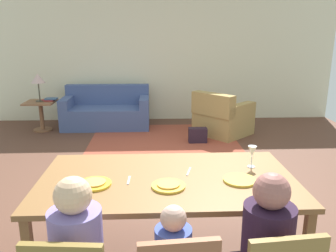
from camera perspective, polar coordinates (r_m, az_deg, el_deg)
The scene contains 19 objects.
ground_plane at distance 4.67m, azimuth 0.15°, elevation -8.24°, with size 7.46×6.23×0.02m, color brown.
back_wall at distance 7.47m, azimuth -1.04°, elevation 11.40°, with size 7.46×0.10×2.70m, color beige.
dining_table at distance 2.74m, azimuth -0.10°, elevation -9.71°, with size 2.00×1.10×0.76m.
plate_near_man at distance 2.63m, azimuth -12.18°, elevation -9.47°, with size 0.25×0.25×0.02m, color yellow.
pizza_near_man at distance 2.63m, azimuth -12.20°, elevation -9.17°, with size 0.17×0.17×0.01m, color gold.
plate_near_child at distance 2.54m, azimuth 0.08°, elevation -10.01°, with size 0.25×0.25×0.02m, color gold.
pizza_near_child at distance 2.54m, azimuth 0.08°, elevation -9.70°, with size 0.17×0.17×0.01m, color gold.
plate_near_woman at distance 2.70m, azimuth 11.88°, elevation -8.85°, with size 0.25×0.25×0.02m, color yellow.
wine_glass at distance 2.95m, azimuth 13.89°, elevation -4.28°, with size 0.07×0.07×0.19m.
fork at distance 2.67m, azimuth -6.58°, elevation -9.00°, with size 0.02×0.15×0.01m, color silver.
knife at distance 2.82m, azimuth 3.50°, elevation -7.60°, with size 0.01×0.17×0.01m, color silver.
area_rug at distance 6.26m, azimuth -0.79°, elevation -1.93°, with size 2.60×1.80×0.01m, color #9A432F.
couch at distance 7.07m, azimuth -10.19°, elevation 2.36°, with size 1.72×0.86×0.82m.
armchair at distance 6.46m, azimuth 8.99°, elevation 1.33°, with size 1.21×1.21×0.82m.
side_table at distance 7.08m, azimuth -20.46°, elevation 2.26°, with size 0.56×0.56×0.58m.
table_lamp at distance 6.98m, azimuth -20.94°, elevation 7.31°, with size 0.26×0.26×0.54m.
book_lower at distance 7.05m, azimuth -19.41°, elevation 4.10°, with size 0.22×0.16×0.03m, color maroon.
book_upper at distance 7.03m, azimuth -18.96°, elevation 4.34°, with size 0.22×0.16×0.03m, color #3A587D.
handbag at distance 5.98m, azimuth 4.99°, elevation -1.54°, with size 0.32×0.16×0.26m, color #281A28.
Camera 1 is at (-0.21, -3.76, 1.86)m, focal length 36.43 mm.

